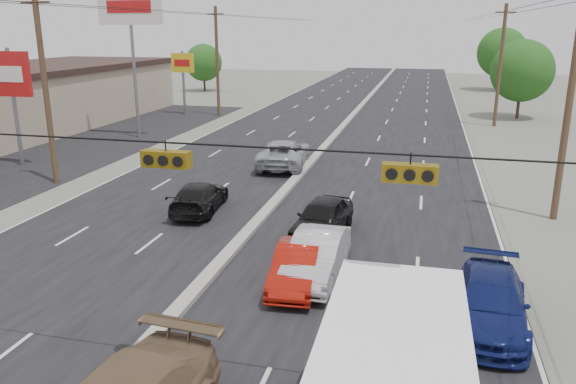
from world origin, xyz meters
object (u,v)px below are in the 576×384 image
(utility_pole_left_c, at_px, (217,61))
(tree_right_far, at_px, (502,53))
(pole_sign_mid, at_px, (11,81))
(queue_car_b, at_px, (317,256))
(utility_pole_right_b, at_px, (569,102))
(oncoming_near, at_px, (199,197))
(tree_left_far, at_px, (204,63))
(queue_car_a, at_px, (322,218))
(red_sedan, at_px, (297,267))
(queue_car_d, at_px, (490,303))
(utility_pole_left_b, at_px, (45,88))
(pole_sign_billboard, at_px, (130,17))
(utility_pole_right_c, at_px, (500,65))
(tree_right_mid, at_px, (522,71))
(pole_sign_far, at_px, (183,68))
(oncoming_far, at_px, (284,154))

(utility_pole_left_c, relative_size, tree_right_far, 1.23)
(utility_pole_left_c, xyz_separation_m, tree_right_far, (28.50, 30.00, -0.15))
(pole_sign_mid, xyz_separation_m, queue_car_b, (20.50, -11.43, -4.36))
(utility_pole_right_b, height_order, oncoming_near, utility_pole_right_b)
(tree_left_far, height_order, queue_car_a, tree_left_far)
(oncoming_near, bearing_deg, pole_sign_mid, -28.31)
(red_sedan, relative_size, queue_car_d, 0.82)
(utility_pole_left_b, xyz_separation_m, pole_sign_billboard, (-2.00, 13.00, 3.76))
(utility_pole_right_c, xyz_separation_m, tree_right_mid, (2.50, 5.00, -0.77))
(utility_pole_left_c, xyz_separation_m, queue_car_a, (15.47, -29.50, -4.36))
(queue_car_a, bearing_deg, tree_left_far, 123.72)
(tree_right_mid, height_order, queue_car_a, tree_right_mid)
(pole_sign_far, bearing_deg, queue_car_b, -59.74)
(utility_pole_left_b, relative_size, tree_left_far, 1.63)
(pole_sign_mid, xyz_separation_m, pole_sign_far, (1.00, 22.00, -0.71))
(red_sedan, xyz_separation_m, queue_car_b, (0.50, 0.76, 0.10))
(tree_right_far, bearing_deg, tree_left_far, -165.26)
(pole_sign_billboard, bearing_deg, tree_left_far, 103.19)
(queue_car_d, bearing_deg, queue_car_a, 139.09)
(utility_pole_right_c, relative_size, oncoming_far, 1.71)
(utility_pole_left_c, bearing_deg, pole_sign_far, -180.00)
(oncoming_near, bearing_deg, pole_sign_far, -71.04)
(queue_car_a, height_order, queue_car_b, queue_car_b)
(utility_pole_right_b, height_order, pole_sign_far, utility_pole_right_b)
(utility_pole_right_b, height_order, utility_pole_right_c, same)
(utility_pole_right_c, height_order, tree_left_far, utility_pole_right_c)
(tree_right_far, bearing_deg, red_sedan, -101.45)
(queue_car_d, distance_m, oncoming_near, 14.17)
(tree_right_far, height_order, queue_car_b, tree_right_far)
(tree_right_mid, bearing_deg, pole_sign_billboard, -150.05)
(pole_sign_far, height_order, tree_left_far, tree_left_far)
(utility_pole_left_c, bearing_deg, utility_pole_right_c, 0.00)
(tree_left_far, relative_size, oncoming_far, 1.05)
(utility_pole_left_c, relative_size, queue_car_a, 2.28)
(utility_pole_right_c, xyz_separation_m, tree_left_far, (-34.50, 20.00, -1.39))
(pole_sign_billboard, xyz_separation_m, oncoming_near, (11.43, -15.70, -8.20))
(tree_left_far, bearing_deg, pole_sign_mid, -83.21)
(pole_sign_mid, relative_size, pole_sign_far, 1.17)
(utility_pole_left_b, xyz_separation_m, oncoming_near, (9.43, -2.70, -4.44))
(queue_car_d, distance_m, oncoming_far, 19.78)
(oncoming_near, bearing_deg, queue_car_a, 157.32)
(pole_sign_mid, height_order, red_sedan, pole_sign_mid)
(utility_pole_right_c, bearing_deg, queue_car_b, -105.07)
(utility_pole_right_c, height_order, queue_car_d, utility_pole_right_c)
(tree_right_mid, height_order, oncoming_near, tree_right_mid)
(pole_sign_billboard, relative_size, tree_left_far, 1.80)
(utility_pole_left_c, xyz_separation_m, red_sedan, (15.50, -34.19, -4.45))
(queue_car_a, relative_size, queue_car_d, 0.90)
(tree_right_mid, height_order, oncoming_far, tree_right_mid)
(pole_sign_far, relative_size, queue_car_a, 1.37)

